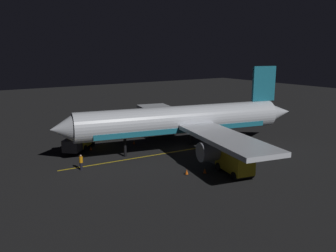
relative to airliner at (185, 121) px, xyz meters
The scene contains 10 objects.
ground_plane 4.02m from the airliner, 77.91° to the left, with size 180.00×180.00×0.20m, color black.
apron_guide_stripe 5.99m from the airliner, 87.56° to the left, with size 0.24×23.87×0.01m, color gold.
airliner is the anchor object (origin of this frame).
baggage_truck 14.06m from the airliner, 56.04° to the left, with size 5.74×5.52×2.48m.
catering_truck 10.24m from the airliner, behind, with size 6.63×3.38×2.32m.
ground_crew_worker 14.49m from the airliner, 90.49° to the left, with size 0.40×0.40×1.74m.
traffic_cone_near_left 12.87m from the airliner, 56.99° to the left, with size 0.50×0.50×0.55m.
traffic_cone_near_right 8.34m from the airliner, 33.90° to the left, with size 0.50×0.50×0.55m.
traffic_cone_under_wing 9.92m from the airliner, 156.92° to the left, with size 0.50×0.50×0.55m.
traffic_cone_far 10.09m from the airliner, 144.79° to the left, with size 0.50×0.50×0.55m.
Camera 1 is at (-36.04, 26.16, 12.84)m, focal length 37.64 mm.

